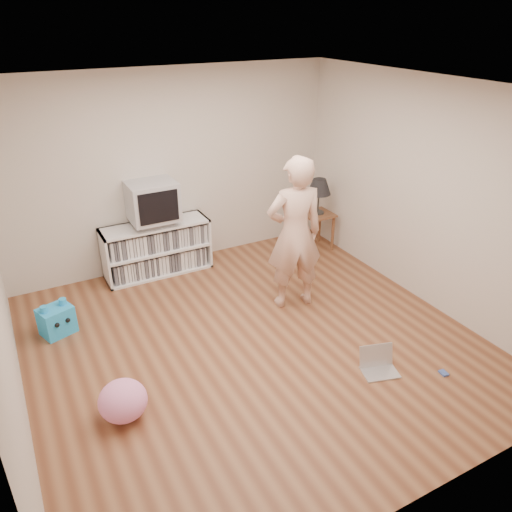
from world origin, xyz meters
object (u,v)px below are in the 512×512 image
(media_unit, at_px, (157,248))
(plush_blue, at_px, (57,320))
(table_lamp, at_px, (319,187))
(person, at_px, (295,234))
(dvd_deck, at_px, (154,222))
(side_table, at_px, (317,222))
(plush_pink, at_px, (123,401))
(laptop, at_px, (378,364))
(crt_tv, at_px, (152,201))

(media_unit, bearing_deg, plush_blue, -148.81)
(table_lamp, bearing_deg, person, -134.43)
(dvd_deck, height_order, side_table, dvd_deck)
(plush_pink, bearing_deg, side_table, 31.16)
(table_lamp, bearing_deg, laptop, -111.88)
(side_table, bearing_deg, person, -134.43)
(table_lamp, bearing_deg, plush_pink, -148.84)
(crt_tv, xyz_separation_m, laptop, (1.26, -2.99, -0.96))
(dvd_deck, xyz_separation_m, table_lamp, (2.31, -0.37, 0.21))
(media_unit, relative_size, table_lamp, 2.72)
(side_table, bearing_deg, plush_pink, -148.84)
(crt_tv, distance_m, person, 1.93)
(dvd_deck, height_order, laptop, dvd_deck)
(crt_tv, height_order, plush_blue, crt_tv)
(table_lamp, distance_m, person, 1.63)
(person, bearing_deg, dvd_deck, -40.69)
(crt_tv, relative_size, table_lamp, 1.17)
(laptop, bearing_deg, media_unit, 129.00)
(person, relative_size, plush_blue, 4.52)
(media_unit, relative_size, plush_pink, 3.31)
(laptop, relative_size, plush_pink, 0.96)
(dvd_deck, bearing_deg, plush_pink, -114.59)
(table_lamp, xyz_separation_m, person, (-1.14, -1.16, -0.03))
(crt_tv, xyz_separation_m, table_lamp, (2.31, -0.37, -0.08))
(laptop, xyz_separation_m, plush_pink, (-2.38, 0.55, 0.11))
(side_table, xyz_separation_m, plush_pink, (-3.43, -2.07, -0.24))
(person, height_order, laptop, person)
(side_table, bearing_deg, crt_tv, 170.99)
(dvd_deck, bearing_deg, side_table, -9.09)
(plush_blue, bearing_deg, plush_pink, -98.32)
(plush_blue, bearing_deg, person, -33.95)
(side_table, distance_m, plush_blue, 3.78)
(table_lamp, distance_m, plush_blue, 3.85)
(dvd_deck, bearing_deg, person, -52.54)
(dvd_deck, xyz_separation_m, person, (1.17, -1.53, 0.18))
(media_unit, height_order, plush_blue, media_unit)
(side_table, distance_m, person, 1.70)
(crt_tv, distance_m, plush_pink, 2.81)
(plush_blue, bearing_deg, dvd_deck, 11.49)
(dvd_deck, bearing_deg, table_lamp, -9.09)
(crt_tv, height_order, laptop, crt_tv)
(media_unit, bearing_deg, dvd_deck, -90.00)
(plush_pink, bearing_deg, media_unit, 65.54)
(plush_blue, xyz_separation_m, plush_pink, (0.31, -1.60, 0.01))
(side_table, height_order, person, person)
(media_unit, xyz_separation_m, plush_blue, (-1.43, -0.86, -0.18))
(side_table, relative_size, plush_pink, 1.30)
(table_lamp, relative_size, plush_pink, 1.22)
(dvd_deck, bearing_deg, laptop, -67.22)
(crt_tv, relative_size, person, 0.33)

